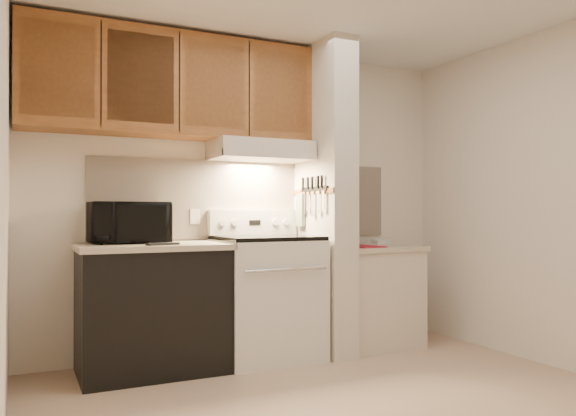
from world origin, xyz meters
TOP-DOWN VIEW (x-y plane):
  - floor at (0.00, 0.00)m, footprint 3.60×3.60m
  - wall_back at (0.00, 1.50)m, footprint 3.60×2.50m
  - wall_left at (-1.80, 0.00)m, footprint 0.02×3.00m
  - wall_right at (1.80, 0.00)m, footprint 0.02×3.00m
  - backsplash at (0.00, 1.49)m, footprint 2.60×0.02m
  - range_body at (0.00, 1.16)m, footprint 0.76×0.65m
  - oven_window at (0.00, 0.84)m, footprint 0.50×0.01m
  - oven_handle at (0.00, 0.80)m, footprint 0.65×0.02m
  - cooktop at (0.00, 1.16)m, footprint 0.74×0.64m
  - range_backguard at (0.00, 1.44)m, footprint 0.76×0.08m
  - range_display at (0.00, 1.40)m, footprint 0.10×0.01m
  - range_knob_left_outer at (-0.28, 1.40)m, footprint 0.05×0.02m
  - range_knob_left_inner at (-0.18, 1.40)m, footprint 0.05×0.02m
  - range_knob_right_inner at (0.18, 1.40)m, footprint 0.05×0.02m
  - range_knob_right_outer at (0.28, 1.40)m, footprint 0.05×0.02m
  - dishwasher_front at (-0.88, 1.17)m, footprint 1.00×0.63m
  - left_countertop at (-0.88, 1.17)m, footprint 1.04×0.67m
  - spoon_rest at (-0.86, 0.97)m, footprint 0.23×0.13m
  - teal_jar at (-1.23, 1.34)m, footprint 0.09×0.09m
  - outlet at (-0.48, 1.48)m, footprint 0.08×0.01m
  - microwave at (-1.02, 1.31)m, footprint 0.55×0.39m
  - partition_pillar at (0.51, 1.15)m, footprint 0.22×0.70m
  - pillar_trim at (0.39, 1.15)m, footprint 0.01×0.70m
  - knife_strip at (0.39, 1.10)m, footprint 0.02×0.42m
  - knife_blade_a at (0.38, 0.93)m, footprint 0.01×0.03m
  - knife_handle_a at (0.38, 0.95)m, footprint 0.02×0.02m
  - knife_blade_b at (0.38, 1.01)m, footprint 0.01×0.04m
  - knife_handle_b at (0.38, 1.01)m, footprint 0.02×0.02m
  - knife_blade_c at (0.38, 1.10)m, footprint 0.01×0.04m
  - knife_handle_c at (0.38, 1.11)m, footprint 0.02×0.02m
  - knife_blade_d at (0.38, 1.19)m, footprint 0.01×0.04m
  - knife_handle_d at (0.38, 1.18)m, footprint 0.02×0.02m
  - knife_blade_e at (0.38, 1.25)m, footprint 0.01×0.04m
  - knife_handle_e at (0.38, 1.27)m, footprint 0.02×0.02m
  - oven_mitt at (0.38, 1.32)m, footprint 0.03×0.11m
  - right_cab_base at (0.97, 1.15)m, footprint 0.70×0.60m
  - right_countertop at (0.97, 1.15)m, footprint 0.74×0.64m
  - red_folder at (0.79, 1.00)m, footprint 0.27×0.34m
  - white_box at (1.19, 1.32)m, footprint 0.15×0.10m
  - range_hood at (0.00, 1.28)m, footprint 0.78×0.44m
  - hood_lip at (0.00, 1.07)m, footprint 0.78×0.04m
  - upper_cabinets at (-0.69, 1.32)m, footprint 2.18×0.33m
  - cab_door_a at (-1.51, 1.17)m, footprint 0.46×0.01m
  - cab_gap_a at (-1.23, 1.16)m, footprint 0.01×0.01m
  - cab_door_b at (-0.96, 1.17)m, footprint 0.46×0.01m
  - cab_gap_b at (-0.69, 1.16)m, footprint 0.01×0.01m
  - cab_door_c at (-0.42, 1.17)m, footprint 0.46×0.01m
  - cab_gap_c at (-0.14, 1.16)m, footprint 0.01×0.01m
  - cab_door_d at (0.13, 1.17)m, footprint 0.46×0.01m

SIDE VIEW (x-z plane):
  - floor at x=0.00m, z-range 0.00..0.00m
  - right_cab_base at x=0.97m, z-range 0.00..0.81m
  - dishwasher_front at x=-0.88m, z-range 0.00..0.87m
  - range_body at x=0.00m, z-range 0.00..0.92m
  - oven_window at x=0.00m, z-range 0.35..0.65m
  - oven_handle at x=0.00m, z-range 0.71..0.73m
  - right_countertop at x=0.97m, z-range 0.81..0.85m
  - red_folder at x=0.79m, z-range 0.85..0.86m
  - white_box at x=1.19m, z-range 0.85..0.89m
  - left_countertop at x=-0.88m, z-range 0.87..0.91m
  - spoon_rest at x=-0.86m, z-range 0.91..0.93m
  - cooktop at x=0.00m, z-range 0.92..0.95m
  - teal_jar at x=-1.23m, z-range 0.91..1.00m
  - range_backguard at x=0.00m, z-range 0.95..1.15m
  - range_display at x=0.00m, z-range 1.03..1.07m
  - range_knob_left_outer at x=-0.28m, z-range 1.03..1.07m
  - range_knob_left_inner at x=-0.18m, z-range 1.03..1.07m
  - range_knob_right_inner at x=0.18m, z-range 1.03..1.07m
  - range_knob_right_outer at x=0.28m, z-range 1.03..1.07m
  - microwave at x=-1.02m, z-range 0.91..1.21m
  - outlet at x=-0.48m, z-range 1.04..1.16m
  - oven_mitt at x=0.38m, z-range 1.02..1.28m
  - knife_blade_c at x=0.38m, z-range 1.10..1.30m
  - knife_blade_b at x=0.38m, z-range 1.12..1.30m
  - knife_blade_e at x=0.38m, z-range 1.12..1.30m
  - knife_blade_a at x=0.38m, z-range 1.14..1.30m
  - knife_blade_d at x=0.38m, z-range 1.14..1.30m
  - backsplash at x=0.00m, z-range 0.92..1.55m
  - wall_back at x=0.00m, z-range 1.24..1.26m
  - wall_left at x=-1.80m, z-range 0.00..2.50m
  - wall_right at x=1.80m, z-range 0.00..2.50m
  - partition_pillar at x=0.51m, z-range 0.00..2.50m
  - pillar_trim at x=0.39m, z-range 1.28..1.32m
  - knife_strip at x=0.39m, z-range 1.30..1.34m
  - knife_handle_a at x=0.38m, z-range 1.32..1.42m
  - knife_handle_b at x=0.38m, z-range 1.32..1.42m
  - knife_handle_c at x=0.38m, z-range 1.32..1.42m
  - knife_handle_d at x=0.38m, z-range 1.32..1.42m
  - knife_handle_e at x=0.38m, z-range 1.32..1.42m
  - hood_lip at x=0.00m, z-range 1.55..1.61m
  - range_hood at x=0.00m, z-range 1.55..1.70m
  - upper_cabinets at x=-0.69m, z-range 1.70..2.47m
  - cab_door_a at x=-1.51m, z-range 1.77..2.40m
  - cab_gap_a at x=-1.23m, z-range 1.72..2.45m
  - cab_door_b at x=-0.96m, z-range 1.77..2.40m
  - cab_gap_b at x=-0.69m, z-range 1.72..2.45m
  - cab_door_c at x=-0.42m, z-range 1.77..2.40m
  - cab_gap_c at x=-0.14m, z-range 1.72..2.45m
  - cab_door_d at x=0.13m, z-range 1.77..2.40m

